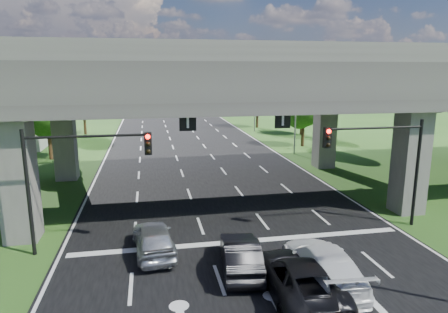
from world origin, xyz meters
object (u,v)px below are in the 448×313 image
object	(u,v)px
signal_right	(383,154)
streetlight_far	(292,98)
car_silver	(154,238)
streetlight_beyond	(252,90)
car_dark	(241,255)
car_white	(323,264)
signal_left	(76,167)
car_trailing	(299,277)

from	to	relation	value
signal_right	streetlight_far	xyz separation A→B (m)	(2.27, 20.06, 1.66)
signal_right	car_silver	size ratio (longest dim) A/B	1.35
streetlight_beyond	car_silver	size ratio (longest dim) A/B	2.25
signal_right	streetlight_far	bearing A→B (deg)	83.53
streetlight_far	car_dark	xyz separation A→B (m)	(-10.85, -23.38, -5.09)
streetlight_far	car_white	world-z (taller)	streetlight_far
signal_right	signal_left	size ratio (longest dim) A/B	1.00
signal_left	car_silver	xyz separation A→B (m)	(3.41, -0.94, -3.40)
signal_left	car_dark	bearing A→B (deg)	-25.14
car_dark	car_white	world-z (taller)	car_white
car_trailing	car_dark	bearing A→B (deg)	-49.96
streetlight_far	car_white	size ratio (longest dim) A/B	1.82
car_dark	streetlight_beyond	bearing A→B (deg)	-98.49
streetlight_beyond	car_dark	xyz separation A→B (m)	(-10.85, -39.38, -5.09)
streetlight_far	car_trailing	world-z (taller)	streetlight_far
streetlight_far	car_silver	bearing A→B (deg)	-124.64
signal_left	car_silver	distance (m)	4.91
car_silver	car_trailing	size ratio (longest dim) A/B	0.81
signal_right	car_silver	xyz separation A→B (m)	(-12.24, -0.94, -3.40)
car_silver	car_trailing	xyz separation A→B (m)	(5.42, -4.73, 0.00)
signal_left	signal_right	bearing A→B (deg)	0.00
streetlight_beyond	car_white	bearing A→B (deg)	-100.74
car_dark	car_white	xyz separation A→B (m)	(3.07, -1.61, 0.07)
signal_left	streetlight_beyond	size ratio (longest dim) A/B	0.60
streetlight_far	streetlight_beyond	bearing A→B (deg)	90.00
car_trailing	car_silver	bearing A→B (deg)	-37.87
car_silver	car_dark	distance (m)	4.37
signal_right	streetlight_beyond	world-z (taller)	streetlight_beyond
car_silver	car_white	distance (m)	7.82
signal_left	streetlight_beyond	bearing A→B (deg)	63.57
streetlight_beyond	car_trailing	size ratio (longest dim) A/B	1.83
car_white	car_trailing	xyz separation A→B (m)	(-1.31, -0.75, -0.04)
signal_left	car_silver	bearing A→B (deg)	-15.45
signal_left	streetlight_far	bearing A→B (deg)	48.22
streetlight_far	streetlight_beyond	world-z (taller)	same
signal_right	car_white	xyz separation A→B (m)	(-5.50, -4.93, -3.36)
streetlight_beyond	streetlight_far	bearing A→B (deg)	-90.00
signal_left	car_silver	world-z (taller)	signal_left
car_dark	car_trailing	distance (m)	2.94
signal_left	car_dark	xyz separation A→B (m)	(7.08, -3.32, -3.43)
streetlight_beyond	car_dark	world-z (taller)	streetlight_beyond
car_dark	signal_right	bearing A→B (deg)	-151.92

